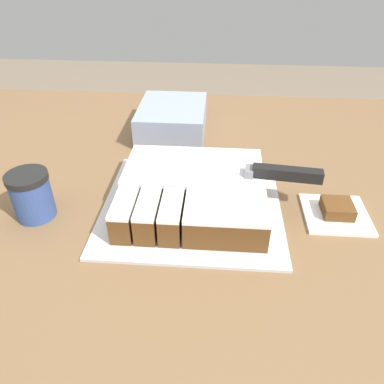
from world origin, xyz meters
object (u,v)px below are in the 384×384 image
cake_board (192,205)px  cake (193,191)px  brownie (337,208)px  storage_box (174,119)px  coffee_cup (32,195)px  knife (265,172)px

cake_board → cake: bearing=42.6°
cake_board → cake: (0.00, 0.00, 0.03)m
cake_board → brownie: (0.27, -0.01, 0.01)m
brownie → storage_box: size_ratio=0.26×
cake_board → coffee_cup: size_ratio=3.76×
cake_board → knife: bearing=8.4°
cake → coffee_cup: size_ratio=2.97×
cake → brownie: bearing=-1.9°
knife → coffee_cup: size_ratio=3.71×
cake_board → coffee_cup: 0.30m
cake_board → storage_box: size_ratio=1.63×
knife → storage_box: 0.37m
cake → storage_box: 0.33m
knife → coffee_cup: (-0.43, -0.07, -0.03)m
knife → brownie: bearing=175.3°
cake → brownie: size_ratio=4.91×
cake → knife: bearing=7.6°
storage_box → cake_board: bearing=-77.4°
coffee_cup → brownie: coffee_cup is taller
cake_board → cake: 0.03m
brownie → storage_box: bearing=136.2°
knife → brownie: size_ratio=6.13×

